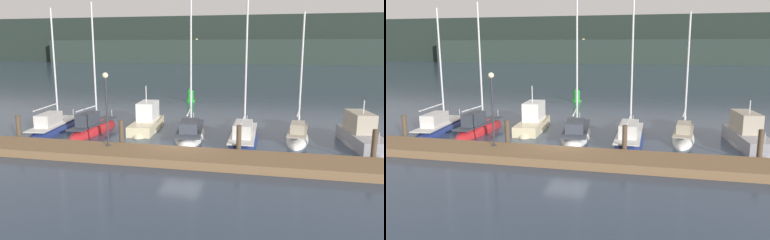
% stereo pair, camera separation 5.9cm
% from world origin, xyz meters
% --- Properties ---
extents(ground_plane, '(400.00, 400.00, 0.00)m').
position_xyz_m(ground_plane, '(0.00, 0.00, 0.00)').
color(ground_plane, '#2D3D51').
extents(dock, '(31.04, 2.80, 0.45)m').
position_xyz_m(dock, '(0.00, -2.29, 0.23)').
color(dock, brown).
rests_on(dock, ground).
extents(mooring_pile_0, '(0.28, 0.28, 1.77)m').
position_xyz_m(mooring_pile_0, '(-10.54, -0.64, 0.89)').
color(mooring_pile_0, '#4C3D2D').
rests_on(mooring_pile_0, ground).
extents(mooring_pile_1, '(0.28, 0.28, 1.75)m').
position_xyz_m(mooring_pile_1, '(-3.51, -0.64, 0.88)').
color(mooring_pile_1, '#4C3D2D').
rests_on(mooring_pile_1, ground).
extents(mooring_pile_2, '(0.28, 0.28, 1.76)m').
position_xyz_m(mooring_pile_2, '(3.51, -0.64, 0.88)').
color(mooring_pile_2, '#4C3D2D').
rests_on(mooring_pile_2, ground).
extents(mooring_pile_3, '(0.28, 0.28, 1.86)m').
position_xyz_m(mooring_pile_3, '(10.54, -0.64, 0.93)').
color(mooring_pile_3, '#4C3D2D').
rests_on(mooring_pile_3, ground).
extents(sailboat_berth_1, '(2.59, 7.46, 9.41)m').
position_xyz_m(sailboat_berth_1, '(-10.23, 2.83, 0.16)').
color(sailboat_berth_1, navy).
rests_on(sailboat_berth_1, ground).
extents(sailboat_berth_2, '(1.61, 6.37, 9.90)m').
position_xyz_m(sailboat_berth_2, '(-7.22, 2.99, 0.16)').
color(sailboat_berth_2, red).
rests_on(sailboat_berth_2, ground).
extents(motorboat_berth_3, '(2.30, 5.65, 3.91)m').
position_xyz_m(motorboat_berth_3, '(-3.76, 4.61, 0.34)').
color(motorboat_berth_3, beige).
rests_on(motorboat_berth_3, ground).
extents(sailboat_berth_4, '(3.04, 7.69, 10.25)m').
position_xyz_m(sailboat_berth_4, '(-0.24, 3.68, 0.14)').
color(sailboat_berth_4, white).
rests_on(sailboat_berth_4, ground).
extents(sailboat_berth_5, '(1.95, 7.81, 11.41)m').
position_xyz_m(sailboat_berth_5, '(3.52, 2.77, 0.15)').
color(sailboat_berth_5, navy).
rests_on(sailboat_berth_5, ground).
extents(sailboat_berth_6, '(1.93, 5.51, 8.78)m').
position_xyz_m(sailboat_berth_6, '(6.97, 3.76, 0.17)').
color(sailboat_berth_6, white).
rests_on(sailboat_berth_6, ground).
extents(motorboat_berth_7, '(2.52, 6.18, 3.44)m').
position_xyz_m(motorboat_berth_7, '(10.73, 3.17, 0.37)').
color(motorboat_berth_7, gray).
rests_on(motorboat_berth_7, ground).
extents(channel_buoy, '(1.08, 1.08, 1.86)m').
position_xyz_m(channel_buoy, '(-3.82, 19.56, 0.68)').
color(channel_buoy, green).
rests_on(channel_buoy, ground).
extents(dock_lamppost, '(0.32, 0.32, 4.21)m').
position_xyz_m(dock_lamppost, '(-3.86, -1.76, 3.25)').
color(dock_lamppost, '#2D2D33').
rests_on(dock_lamppost, dock).
extents(hillside_backdrop, '(240.00, 23.00, 17.44)m').
position_xyz_m(hillside_backdrop, '(-1.41, 125.69, 8.03)').
color(hillside_backdrop, '#1E2823').
rests_on(hillside_backdrop, ground).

